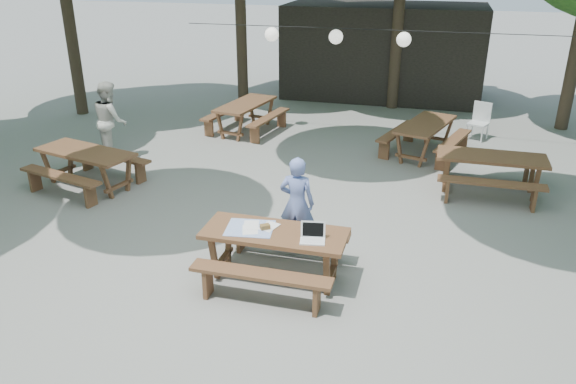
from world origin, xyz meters
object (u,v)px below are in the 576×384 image
(woman, at_px, (297,203))
(picnic_table_nw, at_px, (87,168))
(second_person, at_px, (110,120))
(main_picnic_table, at_px, (275,254))
(plastic_chair, at_px, (478,129))

(woman, bearing_deg, picnic_table_nw, -16.12)
(second_person, bearing_deg, picnic_table_nw, 153.00)
(main_picnic_table, relative_size, picnic_table_nw, 0.90)
(main_picnic_table, height_order, picnic_table_nw, same)
(main_picnic_table, xyz_separation_m, plastic_chair, (2.99, 7.47, -0.13))
(picnic_table_nw, height_order, second_person, second_person)
(woman, xyz_separation_m, second_person, (-5.01, 2.94, 0.11))
(woman, distance_m, second_person, 5.82)
(picnic_table_nw, bearing_deg, plastic_chair, 48.68)
(plastic_chair, bearing_deg, picnic_table_nw, -123.54)
(picnic_table_nw, relative_size, woman, 1.49)
(second_person, bearing_deg, plastic_chair, -108.26)
(main_picnic_table, relative_size, second_person, 1.16)
(main_picnic_table, distance_m, plastic_chair, 8.05)
(woman, bearing_deg, plastic_chair, -114.88)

